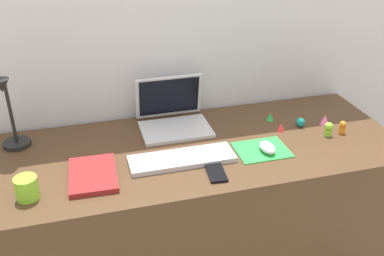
{
  "coord_description": "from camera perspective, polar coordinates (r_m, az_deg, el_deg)",
  "views": [
    {
      "loc": [
        -0.43,
        -1.5,
        1.66
      ],
      "look_at": [
        -0.02,
        0.0,
        0.83
      ],
      "focal_mm": 41.53,
      "sensor_mm": 36.0,
      "label": 1
    }
  ],
  "objects": [
    {
      "name": "back_wall",
      "position": [
        2.09,
        -2.16,
        4.73
      ],
      "size": [
        2.89,
        0.05,
        1.67
      ],
      "primitive_type": "cube",
      "color": "silver",
      "rests_on": "ground_plane"
    },
    {
      "name": "toy_figurine_orange",
      "position": [
        2.01,
        18.76,
        0.13
      ],
      "size": [
        0.03,
        0.03,
        0.06
      ],
      "color": "orange",
      "rests_on": "desk"
    },
    {
      "name": "cell_phone",
      "position": [
        1.65,
        3.07,
        -5.7
      ],
      "size": [
        0.08,
        0.13,
        0.01
      ],
      "primitive_type": "cube",
      "rotation": [
        0.0,
        0.0,
        -0.09
      ],
      "color": "black",
      "rests_on": "desk"
    },
    {
      "name": "notebook_pad",
      "position": [
        1.66,
        -12.6,
        -5.88
      ],
      "size": [
        0.18,
        0.25,
        0.02
      ],
      "primitive_type": "cube",
      "rotation": [
        0.0,
        0.0,
        -0.04
      ],
      "color": "maroon",
      "rests_on": "desk"
    },
    {
      "name": "toy_figurine_lime",
      "position": [
        1.97,
        17.13,
        -0.07
      ],
      "size": [
        0.04,
        0.04,
        0.06
      ],
      "color": "#8CDB33",
      "rests_on": "desk"
    },
    {
      "name": "desk",
      "position": [
        2.03,
        0.56,
        -11.48
      ],
      "size": [
        1.69,
        0.66,
        0.74
      ],
      "primitive_type": "cube",
      "color": "#4C331E",
      "rests_on": "ground_plane"
    },
    {
      "name": "toy_figurine_teal",
      "position": [
        2.02,
        13.75,
        0.73
      ],
      "size": [
        0.04,
        0.04,
        0.04
      ],
      "primitive_type": "ellipsoid",
      "color": "teal",
      "rests_on": "desk"
    },
    {
      "name": "toy_figurine_green",
      "position": [
        2.05,
        9.98,
        1.46
      ],
      "size": [
        0.03,
        0.03,
        0.04
      ],
      "primitive_type": "cone",
      "color": "green",
      "rests_on": "desk"
    },
    {
      "name": "laptop",
      "position": [
        1.96,
        -2.49,
        1.76
      ],
      "size": [
        0.3,
        0.25,
        0.21
      ],
      "color": "silver",
      "rests_on": "desk"
    },
    {
      "name": "desk_lamp",
      "position": [
        1.86,
        -22.36,
        1.47
      ],
      "size": [
        0.11,
        0.16,
        0.33
      ],
      "color": "black",
      "rests_on": "desk"
    },
    {
      "name": "keyboard",
      "position": [
        1.72,
        -1.29,
        -3.99
      ],
      "size": [
        0.41,
        0.13,
        0.02
      ],
      "primitive_type": "cube",
      "color": "silver",
      "rests_on": "desk"
    },
    {
      "name": "toy_figurine_pink",
      "position": [
        2.07,
        16.66,
        1.05
      ],
      "size": [
        0.04,
        0.04,
        0.05
      ],
      "primitive_type": "cone",
      "color": "pink",
      "rests_on": "desk"
    },
    {
      "name": "coffee_mug",
      "position": [
        1.6,
        -20.45,
        -7.24
      ],
      "size": [
        0.08,
        0.08,
        0.08
      ],
      "primitive_type": "cylinder",
      "color": "#8CDB33",
      "rests_on": "desk"
    },
    {
      "name": "mousepad",
      "position": [
        1.81,
        8.94,
        -2.78
      ],
      "size": [
        0.21,
        0.17,
        0.0
      ],
      "primitive_type": "cube",
      "color": "green",
      "rests_on": "desk"
    },
    {
      "name": "toy_figurine_red",
      "position": [
        1.96,
        11.34,
        0.11
      ],
      "size": [
        0.03,
        0.03,
        0.04
      ],
      "primitive_type": "cone",
      "color": "red",
      "rests_on": "desk"
    },
    {
      "name": "mouse",
      "position": [
        1.79,
        9.65,
        -2.48
      ],
      "size": [
        0.06,
        0.1,
        0.03
      ],
      "primitive_type": "ellipsoid",
      "color": "silver",
      "rests_on": "mousepad"
    }
  ]
}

